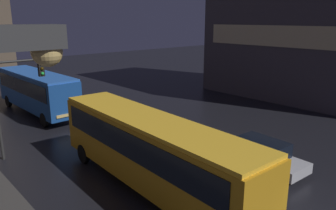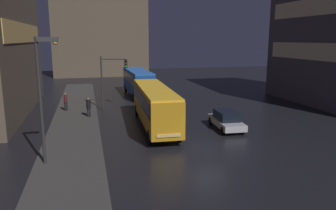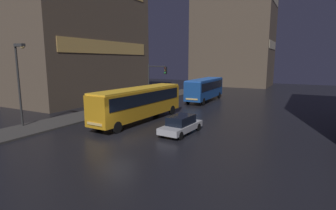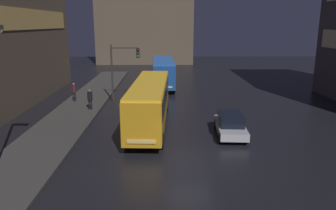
{
  "view_description": "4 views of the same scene",
  "coord_description": "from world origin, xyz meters",
  "px_view_note": "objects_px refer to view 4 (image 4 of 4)",
  "views": [
    {
      "loc": [
        -10.71,
        -4.03,
        7.42
      ],
      "look_at": [
        1.49,
        9.51,
        2.59
      ],
      "focal_mm": 35.0,
      "sensor_mm": 36.0,
      "label": 1
    },
    {
      "loc": [
        -7.74,
        -19.87,
        7.28
      ],
      "look_at": [
        -0.9,
        7.84,
        1.48
      ],
      "focal_mm": 35.0,
      "sensor_mm": 36.0,
      "label": 2
    },
    {
      "loc": [
        12.12,
        -14.67,
        5.93
      ],
      "look_at": [
        -0.67,
        8.99,
        1.38
      ],
      "focal_mm": 28.0,
      "sensor_mm": 36.0,
      "label": 3
    },
    {
      "loc": [
        -1.44,
        -17.0,
        7.41
      ],
      "look_at": [
        -1.08,
        7.64,
        1.29
      ],
      "focal_mm": 35.0,
      "sensor_mm": 36.0,
      "label": 4
    }
  ],
  "objects_px": {
    "pedestrian_near": "(74,91)",
    "traffic_light_main": "(122,64)",
    "car_taxi": "(230,124)",
    "bus_near": "(150,99)",
    "pedestrian_mid": "(90,97)",
    "bus_far": "(163,70)"
  },
  "relations": [
    {
      "from": "bus_far",
      "to": "pedestrian_mid",
      "type": "bearing_deg",
      "value": 59.28
    },
    {
      "from": "bus_far",
      "to": "pedestrian_mid",
      "type": "distance_m",
      "value": 12.94
    },
    {
      "from": "pedestrian_near",
      "to": "pedestrian_mid",
      "type": "height_order",
      "value": "pedestrian_near"
    },
    {
      "from": "bus_far",
      "to": "pedestrian_mid",
      "type": "height_order",
      "value": "bus_far"
    },
    {
      "from": "bus_near",
      "to": "pedestrian_mid",
      "type": "distance_m",
      "value": 6.94
    },
    {
      "from": "car_taxi",
      "to": "traffic_light_main",
      "type": "relative_size",
      "value": 0.84
    },
    {
      "from": "bus_near",
      "to": "bus_far",
      "type": "bearing_deg",
      "value": -90.97
    },
    {
      "from": "bus_far",
      "to": "pedestrian_mid",
      "type": "xyz_separation_m",
      "value": [
        -6.35,
        -11.25,
        -0.79
      ]
    },
    {
      "from": "pedestrian_near",
      "to": "car_taxi",
      "type": "bearing_deg",
      "value": 139.91
    },
    {
      "from": "bus_near",
      "to": "pedestrian_near",
      "type": "distance_m",
      "value": 10.72
    },
    {
      "from": "traffic_light_main",
      "to": "bus_far",
      "type": "bearing_deg",
      "value": 63.02
    },
    {
      "from": "bus_far",
      "to": "pedestrian_near",
      "type": "bearing_deg",
      "value": 41.92
    },
    {
      "from": "bus_near",
      "to": "pedestrian_mid",
      "type": "bearing_deg",
      "value": -36.21
    },
    {
      "from": "bus_far",
      "to": "traffic_light_main",
      "type": "xyz_separation_m",
      "value": [
        -3.94,
        -7.73,
        1.7
      ]
    },
    {
      "from": "bus_far",
      "to": "car_taxi",
      "type": "relative_size",
      "value": 2.24
    },
    {
      "from": "bus_near",
      "to": "pedestrian_mid",
      "type": "relative_size",
      "value": 6.7
    },
    {
      "from": "car_taxi",
      "to": "pedestrian_mid",
      "type": "relative_size",
      "value": 2.59
    },
    {
      "from": "car_taxi",
      "to": "traffic_light_main",
      "type": "distance_m",
      "value": 13.42
    },
    {
      "from": "bus_far",
      "to": "pedestrian_near",
      "type": "distance_m",
      "value": 11.78
    },
    {
      "from": "pedestrian_near",
      "to": "traffic_light_main",
      "type": "bearing_deg",
      "value": -179.94
    },
    {
      "from": "pedestrian_mid",
      "to": "traffic_light_main",
      "type": "distance_m",
      "value": 4.94
    },
    {
      "from": "pedestrian_near",
      "to": "traffic_light_main",
      "type": "xyz_separation_m",
      "value": [
        4.63,
        0.31,
        2.54
      ]
    }
  ]
}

